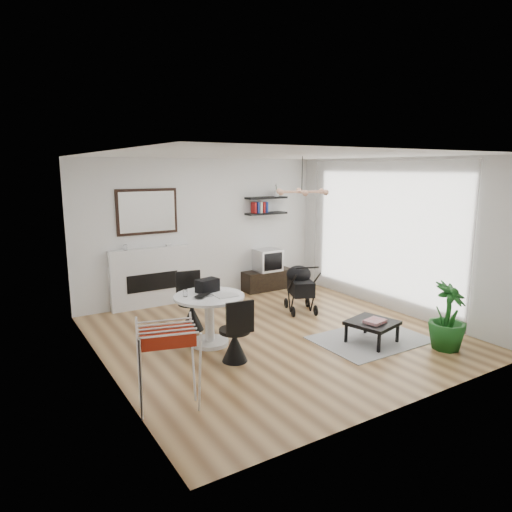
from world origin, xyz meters
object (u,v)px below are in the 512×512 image
stroller (300,290)px  potted_plant (448,316)px  drying_rack (168,366)px  coffee_table (372,324)px  crt_tv (267,260)px  dining_table (209,312)px  fireplace (151,270)px  tv_console (268,280)px

stroller → potted_plant: bearing=-52.7°
drying_rack → coffee_table: (3.21, 0.23, -0.20)m
crt_tv → coffee_table: bearing=-95.7°
drying_rack → dining_table: bearing=65.6°
crt_tv → potted_plant: 4.04m
stroller → dining_table: bearing=-142.3°
dining_table → stroller: size_ratio=1.12×
fireplace → potted_plant: 5.04m
tv_console → dining_table: 3.20m
fireplace → drying_rack: size_ratio=2.31×
fireplace → crt_tv: (2.46, -0.13, -0.05)m
potted_plant → dining_table: bearing=145.5°
tv_console → crt_tv: 0.43m
tv_console → stroller: (-0.31, -1.52, 0.18)m
tv_console → crt_tv: crt_tv is taller
fireplace → potted_plant: (2.86, -4.15, -0.21)m
fireplace → crt_tv: size_ratio=4.17×
fireplace → tv_console: fireplace is taller
dining_table → drying_rack: size_ratio=1.08×
tv_console → potted_plant: potted_plant is taller
crt_tv → stroller: size_ratio=0.58×
crt_tv → dining_table: 3.18m
fireplace → dining_table: (0.09, -2.24, -0.20)m
crt_tv → drying_rack: (-3.54, -3.53, -0.14)m
dining_table → potted_plant: potted_plant is taller
tv_console → coffee_table: size_ratio=1.45×
drying_rack → potted_plant: potted_plant is taller
tv_console → crt_tv: bearing=-168.2°
drying_rack → potted_plant: size_ratio=0.98×
coffee_table → dining_table: bearing=149.6°
fireplace → stroller: bearing=-37.2°
fireplace → tv_console: size_ratio=1.98×
tv_console → drying_rack: 5.02m
coffee_table → potted_plant: 1.04m
dining_table → stroller: 2.17m
tv_console → potted_plant: bearing=-84.5°
drying_rack → stroller: drying_rack is taller
drying_rack → coffee_table: drying_rack is taller
drying_rack → coffee_table: size_ratio=1.24×
drying_rack → stroller: size_ratio=1.04×
drying_rack → potted_plant: (3.94, -0.48, -0.02)m
tv_console → stroller: bearing=-101.4°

